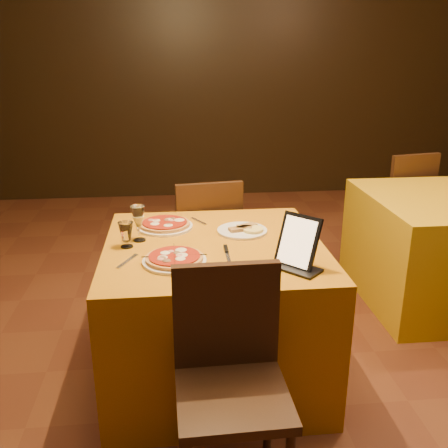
{
  "coord_description": "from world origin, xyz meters",
  "views": [
    {
      "loc": [
        -0.77,
        -2.41,
        1.67
      ],
      "look_at": [
        -0.52,
        -0.09,
        0.86
      ],
      "focal_mm": 40.0,
      "sensor_mm": 36.0,
      "label": 1
    }
  ],
  "objects": [
    {
      "name": "chair_main_near",
      "position": [
        -0.57,
        -0.88,
        0.46
      ],
      "size": [
        0.43,
        0.43,
        0.91
      ],
      "primitive_type": null,
      "rotation": [
        0.0,
        0.0,
        0.02
      ],
      "color": "black",
      "rests_on": "floor"
    },
    {
      "name": "main_table",
      "position": [
        -0.57,
        -0.07,
        0.38
      ],
      "size": [
        1.1,
        1.1,
        0.75
      ],
      "primitive_type": "cube",
      "color": "#B46E0B",
      "rests_on": "floor"
    },
    {
      "name": "tablet",
      "position": [
        -0.22,
        -0.39,
        0.87
      ],
      "size": [
        0.2,
        0.21,
        0.23
      ],
      "primitive_type": "cube",
      "rotation": [
        -0.35,
        0.0,
        -0.81
      ],
      "color": "black",
      "rests_on": "main_table"
    },
    {
      "name": "side_table",
      "position": [
        1.1,
        0.61,
        0.38
      ],
      "size": [
        1.1,
        1.1,
        0.75
      ],
      "primitive_type": "cube",
      "color": "#BB8C0C",
      "rests_on": "floor"
    },
    {
      "name": "pizza_near",
      "position": [
        -0.78,
        -0.29,
        0.77
      ],
      "size": [
        0.3,
        0.3,
        0.03
      ],
      "rotation": [
        0.0,
        0.0,
        -0.14
      ],
      "color": "white",
      "rests_on": "main_table"
    },
    {
      "name": "chair_side_far",
      "position": [
        1.1,
        1.44,
        0.46
      ],
      "size": [
        0.53,
        0.53,
        0.91
      ],
      "primitive_type": null,
      "rotation": [
        0.0,
        0.0,
        3.34
      ],
      "color": "black",
      "rests_on": "floor"
    },
    {
      "name": "fork_far",
      "position": [
        -0.63,
        0.28,
        0.75
      ],
      "size": [
        0.09,
        0.14,
        0.01
      ],
      "primitive_type": "cube",
      "rotation": [
        0.0,
        0.0,
        2.09
      ],
      "color": "#B1AFB6",
      "rests_on": "main_table"
    },
    {
      "name": "fork_near",
      "position": [
        -0.99,
        -0.26,
        0.75
      ],
      "size": [
        0.09,
        0.16,
        0.01
      ],
      "primitive_type": "cube",
      "rotation": [
        0.0,
        0.0,
        1.12
      ],
      "color": "#B1B0B7",
      "rests_on": "main_table"
    },
    {
      "name": "floor",
      "position": [
        0.0,
        0.0,
        -0.01
      ],
      "size": [
        6.0,
        7.0,
        0.01
      ],
      "primitive_type": "cube",
      "color": "#5E2D19",
      "rests_on": "ground"
    },
    {
      "name": "chair_main_far",
      "position": [
        -0.57,
        0.72,
        0.46
      ],
      "size": [
        0.43,
        0.43,
        0.91
      ],
      "primitive_type": null,
      "rotation": [
        0.0,
        0.0,
        3.28
      ],
      "color": "black",
      "rests_on": "floor"
    },
    {
      "name": "water_glass",
      "position": [
        -1.01,
        -0.07,
        0.81
      ],
      "size": [
        0.07,
        0.07,
        0.13
      ],
      "primitive_type": null,
      "rotation": [
        0.0,
        0.0,
        0.16
      ],
      "color": "silver",
      "rests_on": "main_table"
    },
    {
      "name": "knife",
      "position": [
        -0.52,
        -0.26,
        0.75
      ],
      "size": [
        0.02,
        0.21,
        0.01
      ],
      "primitive_type": "cube",
      "rotation": [
        0.0,
        0.0,
        1.56
      ],
      "color": "#B4B4BB",
      "rests_on": "main_table"
    },
    {
      "name": "wine_glass",
      "position": [
        -0.95,
        0.01,
        0.84
      ],
      "size": [
        0.09,
        0.09,
        0.19
      ],
      "primitive_type": null,
      "rotation": [
        0.0,
        0.0,
        0.37
      ],
      "color": "#F6ED8C",
      "rests_on": "main_table"
    },
    {
      "name": "cutlet_dish",
      "position": [
        -0.41,
        0.08,
        0.76
      ],
      "size": [
        0.27,
        0.27,
        0.03
      ],
      "rotation": [
        0.0,
        0.0,
        -0.33
      ],
      "color": "white",
      "rests_on": "main_table"
    },
    {
      "name": "wall_back",
      "position": [
        0.0,
        3.5,
        1.4
      ],
      "size": [
        6.0,
        0.01,
        2.8
      ],
      "primitive_type": "cube",
      "color": "black",
      "rests_on": "floor"
    },
    {
      "name": "pizza_far",
      "position": [
        -0.82,
        0.19,
        0.77
      ],
      "size": [
        0.31,
        0.31,
        0.03
      ],
      "rotation": [
        0.0,
        0.0,
        -0.03
      ],
      "color": "white",
      "rests_on": "main_table"
    }
  ]
}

